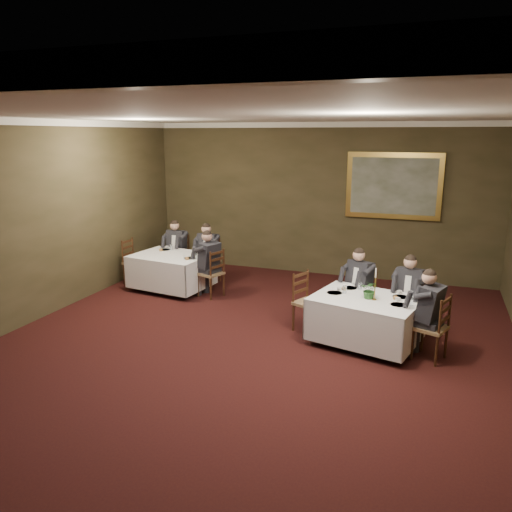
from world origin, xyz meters
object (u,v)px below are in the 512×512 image
Objects in this scene: chair_main_backleft at (359,307)px; diner_main_backright at (408,304)px; diner_sec_endright at (211,272)px; diner_main_backleft at (360,295)px; diner_sec_backleft at (178,256)px; diner_sec_backright at (209,260)px; centerpiece at (370,289)px; painting at (393,186)px; candlestick at (375,288)px; diner_main_endright at (431,326)px; chair_main_backright at (408,316)px; chair_main_endright at (430,341)px; chair_sec_backleft at (178,266)px; chair_sec_endleft at (136,271)px; table_second at (172,269)px; chair_sec_backright at (209,270)px; chair_sec_endright at (211,283)px; table_main at (366,317)px; chair_main_endleft at (308,314)px.

diner_main_backright is (0.83, -0.21, 0.23)m from chair_main_backleft.
diner_main_backleft is at bearing -78.86° from diner_sec_endright.
diner_sec_backleft and diner_sec_backright have the same top height.
centerpiece is 3.93m from painting.
candlestick reaches higher than centerpiece.
diner_main_endright is 2.60× the size of candlestick.
chair_main_backleft is at bearing -1.62° from chair_main_backright.
painting is at bearing -160.50° from diner_sec_backleft.
chair_sec_backleft is at bearing 85.36° from chair_main_endright.
centerpiece is at bearing 155.83° from candlestick.
chair_main_endright is at bearing 75.53° from chair_sec_endleft.
candlestick reaches higher than chair_sec_endleft.
table_second is 0.90m from diner_sec_backright.
chair_main_backleft and chair_main_backright have the same top height.
diner_sec_endright is (-3.07, 0.45, 0.00)m from diner_main_backleft.
chair_main_backright is 3.31× the size of centerpiece.
chair_sec_backright is 1.00× the size of chair_sec_endright.
centerpiece is at bearing -25.39° from table_main.
chair_main_endright is at bearing 157.84° from diner_sec_backleft.
chair_main_endleft and chair_sec_backleft have the same top height.
chair_sec_endleft is at bearing 20.39° from diner_main_backleft.
chair_sec_backright is at bearing -101.94° from chair_main_endleft.
table_main is 1.84× the size of chair_sec_endright.
diner_main_endright is (1.19, -1.13, 0.23)m from chair_main_backleft.
chair_sec_endleft is at bearing -84.12° from chair_main_endleft.
painting is at bearing -66.76° from chair_main_backright.
diner_sec_backright reaches higher than chair_main_backleft.
chair_main_backright is 0.74× the size of diner_sec_backright.
diner_main_backright is 1.35× the size of chair_sec_backleft.
centerpiece is 0.09m from candlestick.
centerpiece reaches higher than table_main.
diner_main_backleft is at bearing 154.07° from chair_main_endleft.
table_second is 0.85× the size of painting.
diner_sec_endright is at bearing -91.83° from chair_main_endleft.
diner_main_backright is at bearing 41.69° from diner_main_endright.
chair_main_endright and chair_sec_endright have the same top height.
diner_sec_endright reaches higher than chair_sec_endright.
diner_main_backright reaches higher than chair_main_backright.
chair_sec_endleft is (-0.98, 0.13, -0.17)m from table_second.
chair_main_backright is at bearing -90.00° from diner_main_backright.
chair_sec_backright is 0.23m from diner_sec_backright.
chair_main_backright is 5.92m from chair_sec_endleft.
table_main is at bearing 96.47° from diner_main_endright.
diner_main_backleft is 1.66m from chair_main_endright.
diner_main_endright is at bearing 152.97° from chair_sec_backright.
chair_main_endright is (1.96, -0.47, 0.00)m from chair_main_endleft.
chair_sec_endleft is (-1.50, -0.60, -0.23)m from diner_sec_backright.
candlestick is at bearing -19.04° from table_second.
chair_sec_endleft is (-6.23, 1.82, 0.00)m from chair_main_endright.
chair_sec_backleft and chair_sec_endright have the same top height.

